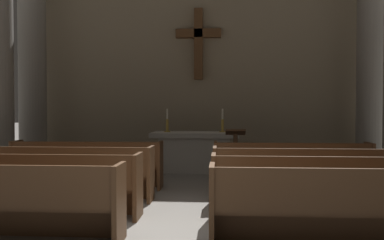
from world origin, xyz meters
TOP-DOWN VIEW (x-y plane):
  - pew_left_row_2 at (-2.03, 1.07)m, footprint 3.02×0.50m
  - pew_left_row_3 at (-2.03, 2.19)m, footprint 3.02×0.50m
  - pew_left_row_4 at (-2.03, 3.30)m, footprint 3.02×0.50m
  - pew_right_row_1 at (2.03, -0.04)m, footprint 3.02×0.50m
  - pew_right_row_2 at (2.03, 1.07)m, footprint 3.02×0.50m
  - pew_right_row_3 at (2.03, 2.19)m, footprint 3.02×0.50m
  - pew_right_row_4 at (2.03, 3.30)m, footprint 3.02×0.50m
  - column_left_fourth at (-4.70, 6.63)m, footprint 1.15×1.15m
  - column_right_fourth at (4.70, 6.63)m, footprint 1.15×1.15m
  - altar at (0.00, 5.57)m, footprint 2.20×0.90m
  - candlestick_left at (-0.70, 5.57)m, footprint 0.16×0.16m
  - candlestick_right at (0.70, 5.57)m, footprint 0.16×0.16m
  - apse_with_cross at (0.00, 7.57)m, footprint 10.63×0.50m
  - lectern at (0.98, 4.37)m, footprint 0.44×0.36m

SIDE VIEW (x-z plane):
  - pew_left_row_2 at x=-2.03m, z-range 0.00..0.95m
  - pew_left_row_3 at x=-2.03m, z-range 0.00..0.95m
  - pew_left_row_4 at x=-2.03m, z-range 0.00..0.95m
  - pew_right_row_1 at x=2.03m, z-range 0.00..0.95m
  - pew_right_row_2 at x=2.03m, z-range 0.00..0.95m
  - pew_right_row_3 at x=2.03m, z-range 0.00..0.95m
  - pew_right_row_4 at x=2.03m, z-range 0.00..0.95m
  - altar at x=0.00m, z-range 0.03..1.04m
  - lectern at x=0.98m, z-range -0.03..1.13m
  - candlestick_left at x=-0.70m, z-range 0.90..1.49m
  - candlestick_right at x=0.70m, z-range 0.90..1.49m
  - column_left_fourth at x=-4.70m, z-range -0.08..5.60m
  - column_right_fourth at x=4.70m, z-range -0.08..5.60m
  - apse_with_cross at x=0.00m, z-range 0.01..6.35m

